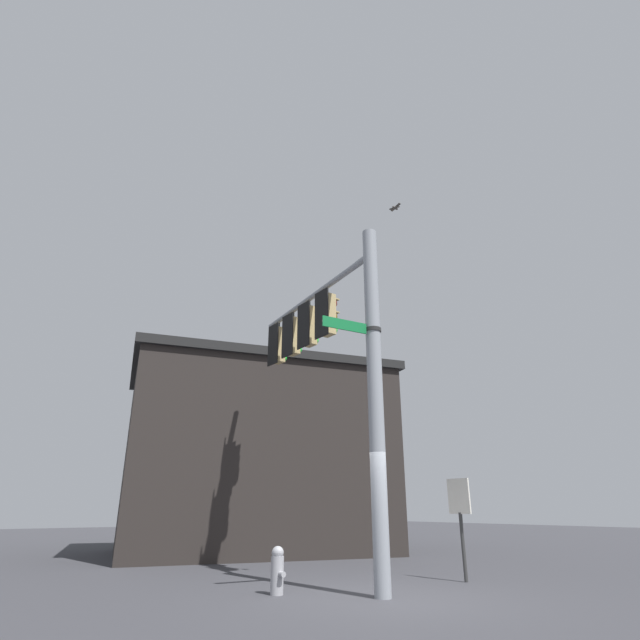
% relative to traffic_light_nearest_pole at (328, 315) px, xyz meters
% --- Properties ---
extents(ground_plane, '(80.00, 80.00, 0.00)m').
position_rel_traffic_light_nearest_pole_xyz_m(ground_plane, '(1.91, -0.24, -5.99)').
color(ground_plane, '#38383D').
extents(signal_pole, '(0.31, 0.31, 7.34)m').
position_rel_traffic_light_nearest_pole_xyz_m(signal_pole, '(1.91, -0.24, -2.32)').
color(signal_pole, gray).
rests_on(signal_pole, ground).
extents(mast_arm, '(5.39, 0.76, 0.15)m').
position_rel_traffic_light_nearest_pole_xyz_m(mast_arm, '(-0.78, 0.07, 0.77)').
color(mast_arm, gray).
extents(traffic_light_nearest_pole, '(0.54, 0.49, 1.31)m').
position_rel_traffic_light_nearest_pole_xyz_m(traffic_light_nearest_pole, '(0.00, 0.00, 0.00)').
color(traffic_light_nearest_pole, black).
extents(traffic_light_mid_inner, '(0.54, 0.49, 1.31)m').
position_rel_traffic_light_nearest_pole_xyz_m(traffic_light_mid_inner, '(-0.96, 0.11, 0.00)').
color(traffic_light_mid_inner, black).
extents(traffic_light_mid_outer, '(0.54, 0.49, 1.31)m').
position_rel_traffic_light_nearest_pole_xyz_m(traffic_light_mid_outer, '(-1.91, 0.22, 0.00)').
color(traffic_light_mid_outer, black).
extents(traffic_light_arm_end, '(0.54, 0.49, 1.31)m').
position_rel_traffic_light_nearest_pole_xyz_m(traffic_light_arm_end, '(-2.87, 0.33, 0.00)').
color(traffic_light_arm_end, black).
extents(street_name_sign, '(0.35, 1.39, 0.22)m').
position_rel_traffic_light_nearest_pole_xyz_m(street_name_sign, '(1.88, -0.53, -0.99)').
color(street_name_sign, '#147238').
extents(bird_flying, '(0.33, 0.21, 0.10)m').
position_rel_traffic_light_nearest_pole_xyz_m(bird_flying, '(1.96, 0.58, 2.28)').
color(bird_flying, '#4C4742').
extents(storefront_building, '(9.94, 10.93, 6.57)m').
position_rel_traffic_light_nearest_pole_xyz_m(storefront_building, '(-8.14, 2.46, -2.69)').
color(storefront_building, '#282321').
rests_on(storefront_building, ground).
extents(tree_by_storefront, '(4.85, 4.85, 7.65)m').
position_rel_traffic_light_nearest_pole_xyz_m(tree_by_storefront, '(-12.77, 3.20, -0.77)').
color(tree_by_storefront, '#4C3823').
rests_on(tree_by_storefront, ground).
extents(fire_hydrant, '(0.35, 0.24, 0.82)m').
position_rel_traffic_light_nearest_pole_xyz_m(fire_hydrant, '(0.50, -1.57, -5.57)').
color(fire_hydrant, '#99999E').
rests_on(fire_hydrant, ground).
extents(historical_marker, '(0.60, 0.08, 2.13)m').
position_rel_traffic_light_nearest_pole_xyz_m(historical_marker, '(1.39, 2.63, -4.59)').
color(historical_marker, '#333333').
rests_on(historical_marker, ground).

